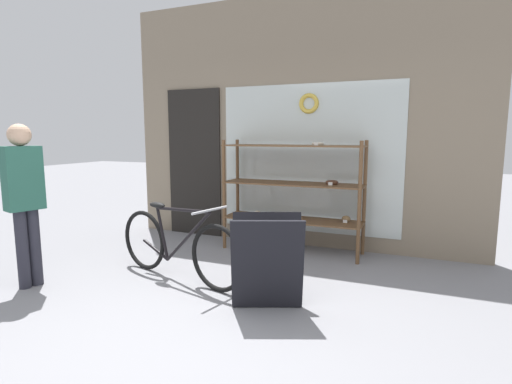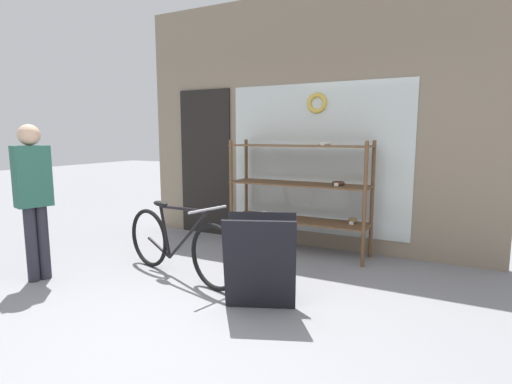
{
  "view_description": "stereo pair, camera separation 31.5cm",
  "coord_description": "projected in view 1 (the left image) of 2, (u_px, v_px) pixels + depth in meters",
  "views": [
    {
      "loc": [
        1.57,
        -2.29,
        1.46
      ],
      "look_at": [
        0.05,
        1.34,
        0.89
      ],
      "focal_mm": 28.0,
      "sensor_mm": 36.0,
      "label": 1
    },
    {
      "loc": [
        1.85,
        -2.16,
        1.46
      ],
      "look_at": [
        0.05,
        1.34,
        0.89
      ],
      "focal_mm": 28.0,
      "sensor_mm": 36.0,
      "label": 2
    }
  ],
  "objects": [
    {
      "name": "ground_plane",
      "position": [
        179.0,
        337.0,
        2.9
      ],
      "size": [
        30.0,
        30.0,
        0.0
      ],
      "primitive_type": "plane",
      "color": "gray"
    },
    {
      "name": "storefront_facade",
      "position": [
        291.0,
        126.0,
        5.21
      ],
      "size": [
        4.75,
        0.13,
        3.23
      ],
      "color": "gray",
      "rests_on": "ground_plane"
    },
    {
      "name": "display_case",
      "position": [
        293.0,
        186.0,
        4.94
      ],
      "size": [
        1.74,
        0.45,
        1.4
      ],
      "color": "brown",
      "rests_on": "ground_plane"
    },
    {
      "name": "bicycle",
      "position": [
        177.0,
        246.0,
        4.02
      ],
      "size": [
        1.67,
        0.56,
        0.78
      ],
      "rotation": [
        0.0,
        0.0,
        -0.24
      ],
      "color": "black",
      "rests_on": "ground_plane"
    },
    {
      "name": "sandwich_board",
      "position": [
        267.0,
        262.0,
        3.35
      ],
      "size": [
        0.69,
        0.58,
        0.79
      ],
      "rotation": [
        0.0,
        0.0,
        0.39
      ],
      "color": "black",
      "rests_on": "ground_plane"
    },
    {
      "name": "pedestrian",
      "position": [
        24.0,
        194.0,
        3.75
      ],
      "size": [
        0.26,
        0.36,
        1.56
      ],
      "rotation": [
        0.0,
        0.0,
        1.28
      ],
      "color": "#282833",
      "rests_on": "ground_plane"
    }
  ]
}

